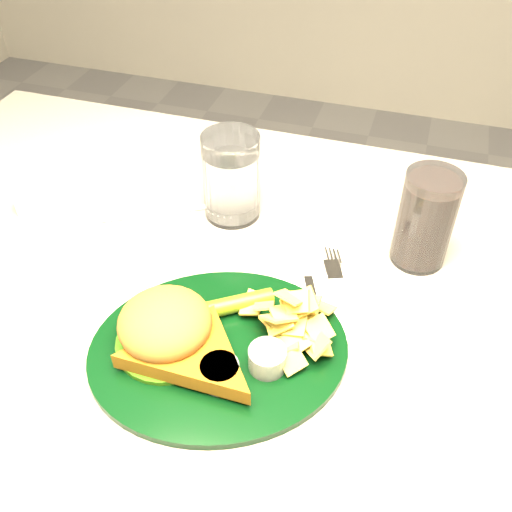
{
  "coord_description": "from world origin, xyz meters",
  "views": [
    {
      "loc": [
        0.19,
        -0.48,
        1.27
      ],
      "look_at": [
        0.03,
        0.01,
        0.8
      ],
      "focal_mm": 40.0,
      "sensor_mm": 36.0,
      "label": 1
    }
  ],
  "objects_px": {
    "dinner_plate": "(218,333)",
    "cola_glass": "(426,219)",
    "table": "(236,439)",
    "water_glass": "(231,177)",
    "fork_napkin": "(317,306)"
  },
  "relations": [
    {
      "from": "table",
      "to": "water_glass",
      "type": "xyz_separation_m",
      "value": [
        -0.05,
        0.15,
        0.44
      ]
    },
    {
      "from": "table",
      "to": "water_glass",
      "type": "bearing_deg",
      "value": 107.39
    },
    {
      "from": "fork_napkin",
      "to": "water_glass",
      "type": "bearing_deg",
      "value": 114.75
    },
    {
      "from": "dinner_plate",
      "to": "cola_glass",
      "type": "relative_size",
      "value": 2.22
    },
    {
      "from": "fork_napkin",
      "to": "cola_glass",
      "type": "bearing_deg",
      "value": 28.78
    },
    {
      "from": "water_glass",
      "to": "fork_napkin",
      "type": "distance_m",
      "value": 0.23
    },
    {
      "from": "dinner_plate",
      "to": "fork_napkin",
      "type": "distance_m",
      "value": 0.14
    },
    {
      "from": "dinner_plate",
      "to": "water_glass",
      "type": "relative_size",
      "value": 2.3
    },
    {
      "from": "water_glass",
      "to": "cola_glass",
      "type": "height_order",
      "value": "cola_glass"
    },
    {
      "from": "dinner_plate",
      "to": "cola_glass",
      "type": "height_order",
      "value": "cola_glass"
    },
    {
      "from": "table",
      "to": "dinner_plate",
      "type": "bearing_deg",
      "value": -76.81
    },
    {
      "from": "table",
      "to": "cola_glass",
      "type": "distance_m",
      "value": 0.51
    },
    {
      "from": "dinner_plate",
      "to": "water_glass",
      "type": "xyz_separation_m",
      "value": [
        -0.07,
        0.25,
        0.03
      ]
    },
    {
      "from": "dinner_plate",
      "to": "water_glass",
      "type": "distance_m",
      "value": 0.26
    },
    {
      "from": "table",
      "to": "fork_napkin",
      "type": "distance_m",
      "value": 0.4
    }
  ]
}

